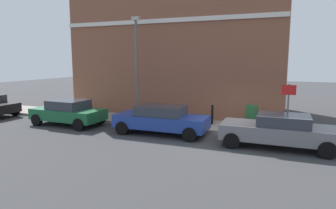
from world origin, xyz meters
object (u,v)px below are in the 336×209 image
car_grey (279,130)px  street_sign (288,102)px  bollard_near_cabinet (212,114)px  car_green (68,112)px  utility_cabinet (251,117)px  car_blue (161,119)px  lamppost (136,64)px

car_grey → street_sign: street_sign is taller
bollard_near_cabinet → car_grey: bearing=-128.1°
car_green → utility_cabinet: 9.64m
car_green → utility_cabinet: car_green is taller
car_blue → car_green: (-0.09, 5.44, -0.01)m
utility_cabinet → street_sign: (-0.84, -1.66, 0.98)m
car_blue → lamppost: (2.19, 2.45, 2.57)m
bollard_near_cabinet → lamppost: lamppost is taller
car_green → car_grey: bearing=-179.3°
utility_cabinet → bollard_near_cabinet: utility_cabinet is taller
car_green → lamppost: 4.56m
car_blue → bollard_near_cabinet: (2.39, -1.89, -0.02)m
car_blue → street_sign: street_sign is taller
car_grey → utility_cabinet: 2.90m
utility_cabinet → street_sign: street_sign is taller
car_blue → bollard_near_cabinet: car_blue is taller
utility_cabinet → car_grey: bearing=-151.6°
bollard_near_cabinet → utility_cabinet: bearing=-92.9°
car_blue → street_sign: (1.46, -5.55, 0.93)m
car_grey → car_green: bearing=-1.2°
car_blue → bollard_near_cabinet: 3.05m
bollard_near_cabinet → lamppost: size_ratio=0.18×
car_grey → utility_cabinet: (2.55, 1.38, -0.03)m
car_grey → lamppost: size_ratio=0.79×
bollard_near_cabinet → car_green: bearing=108.7°
car_blue → street_sign: size_ratio=1.94×
car_green → utility_cabinet: bearing=-164.0°
car_blue → utility_cabinet: (2.29, -3.90, -0.05)m
car_blue → lamppost: bearing=-42.4°
car_grey → bollard_near_cabinet: bearing=-38.4°
car_blue → utility_cabinet: size_ratio=3.88×
bollard_near_cabinet → lamppost: 5.07m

